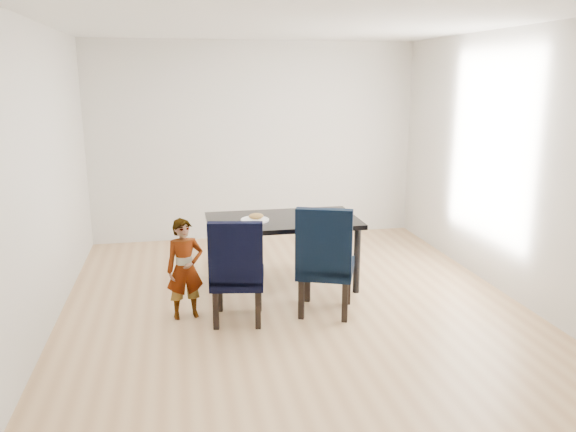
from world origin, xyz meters
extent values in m
cube|color=tan|center=(0.00, 0.00, -0.01)|extent=(4.50, 5.00, 0.01)
cube|color=white|center=(0.00, 0.00, 2.71)|extent=(4.50, 5.00, 0.01)
cube|color=silver|center=(0.00, 2.50, 1.35)|extent=(4.50, 0.01, 2.70)
cube|color=white|center=(0.00, -2.50, 1.35)|extent=(4.50, 0.01, 2.70)
cube|color=white|center=(-2.25, 0.00, 1.35)|extent=(0.01, 5.00, 2.70)
cube|color=white|center=(2.25, 0.00, 1.35)|extent=(0.01, 5.00, 2.70)
cube|color=black|center=(0.00, 0.50, 0.38)|extent=(1.60, 0.90, 0.75)
cube|color=black|center=(-0.58, -0.31, 0.50)|extent=(0.55, 0.57, 1.00)
cube|color=black|center=(0.27, -0.28, 0.54)|extent=(0.67, 0.69, 1.07)
imported|color=#F05314|center=(-1.05, -0.15, 0.48)|extent=(0.38, 0.28, 0.96)
cylinder|color=silver|center=(-0.30, 0.46, 0.76)|extent=(0.38, 0.38, 0.02)
ellipsoid|color=olive|center=(-0.29, 0.47, 0.80)|extent=(0.18, 0.13, 0.06)
imported|color=black|center=(0.41, 0.73, 0.76)|extent=(0.33, 0.23, 0.03)
torus|color=black|center=(0.44, 0.49, 0.75)|extent=(0.16, 0.16, 0.01)
camera|label=1|loc=(-1.08, -5.20, 2.21)|focal=35.00mm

